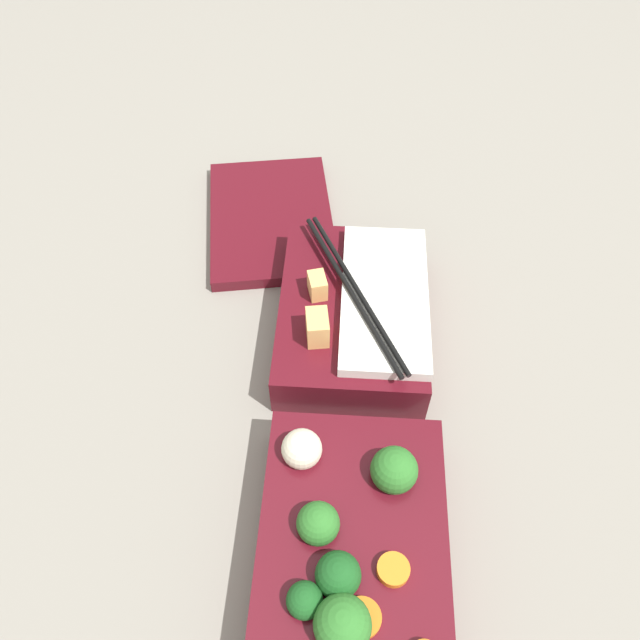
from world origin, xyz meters
name	(u,v)px	position (x,y,z in m)	size (l,w,h in m)	color
ground_plane	(363,429)	(0.00, 0.00, 0.00)	(3.00, 3.00, 0.00)	gray
bento_tray_vegetable	(351,545)	(-0.12, 0.01, 0.03)	(0.21, 0.15, 0.08)	#510F19
bento_tray_rice	(355,312)	(0.12, 0.01, 0.03)	(0.21, 0.15, 0.08)	#510F19
bento_lid	(271,219)	(0.27, 0.12, 0.01)	(0.20, 0.14, 0.01)	#510F19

